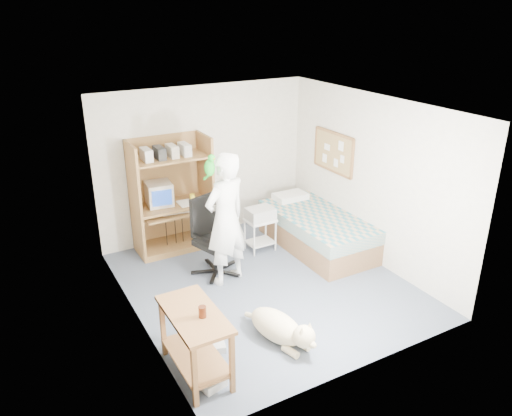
# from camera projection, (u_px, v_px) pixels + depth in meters

# --- Properties ---
(floor) EXTENTS (4.00, 4.00, 0.00)m
(floor) POSITION_uv_depth(u_px,v_px,m) (266.00, 284.00, 7.02)
(floor) COLOR #475061
(floor) RESTS_ON ground
(wall_back) EXTENTS (3.60, 0.02, 2.50)m
(wall_back) POSITION_uv_depth(u_px,v_px,m) (205.00, 162.00, 8.16)
(wall_back) COLOR beige
(wall_back) RESTS_ON floor
(wall_right) EXTENTS (0.02, 4.00, 2.50)m
(wall_right) POSITION_uv_depth(u_px,v_px,m) (372.00, 180.00, 7.35)
(wall_right) COLOR beige
(wall_right) RESTS_ON floor
(wall_left) EXTENTS (0.02, 4.00, 2.50)m
(wall_left) POSITION_uv_depth(u_px,v_px,m) (131.00, 230.00, 5.73)
(wall_left) COLOR beige
(wall_left) RESTS_ON floor
(ceiling) EXTENTS (3.60, 4.00, 0.02)m
(ceiling) POSITION_uv_depth(u_px,v_px,m) (267.00, 106.00, 6.07)
(ceiling) COLOR white
(ceiling) RESTS_ON wall_back
(computer_hutch) EXTENTS (1.20, 0.63, 1.80)m
(computer_hutch) POSITION_uv_depth(u_px,v_px,m) (171.00, 199.00, 7.79)
(computer_hutch) COLOR brown
(computer_hutch) RESTS_ON floor
(bed) EXTENTS (1.02, 2.02, 0.66)m
(bed) POSITION_uv_depth(u_px,v_px,m) (316.00, 230.00, 7.99)
(bed) COLOR brown
(bed) RESTS_ON floor
(side_desk) EXTENTS (0.50, 1.00, 0.75)m
(side_desk) POSITION_uv_depth(u_px,v_px,m) (195.00, 334.00, 5.16)
(side_desk) COLOR brown
(side_desk) RESTS_ON floor
(corkboard) EXTENTS (0.04, 0.94, 0.66)m
(corkboard) POSITION_uv_depth(u_px,v_px,m) (333.00, 152.00, 7.99)
(corkboard) COLOR olive
(corkboard) RESTS_ON wall_right
(office_chair) EXTENTS (0.64, 0.65, 1.13)m
(office_chair) POSITION_uv_depth(u_px,v_px,m) (213.00, 247.00, 7.19)
(office_chair) COLOR black
(office_chair) RESTS_ON floor
(person) EXTENTS (0.79, 0.64, 1.88)m
(person) POSITION_uv_depth(u_px,v_px,m) (226.00, 219.00, 6.77)
(person) COLOR white
(person) RESTS_ON floor
(parrot) EXTENTS (0.14, 0.24, 0.38)m
(parrot) POSITION_uv_depth(u_px,v_px,m) (210.00, 166.00, 6.40)
(parrot) COLOR #148E1B
(parrot) RESTS_ON person
(dog) EXTENTS (0.54, 1.11, 0.42)m
(dog) POSITION_uv_depth(u_px,v_px,m) (280.00, 328.00, 5.77)
(dog) COLOR beige
(dog) RESTS_ON floor
(printer_cart) EXTENTS (0.45, 0.36, 0.53)m
(printer_cart) POSITION_uv_depth(u_px,v_px,m) (260.00, 229.00, 7.87)
(printer_cart) COLOR silver
(printer_cart) RESTS_ON floor
(printer) EXTENTS (0.43, 0.33, 0.18)m
(printer) POSITION_uv_depth(u_px,v_px,m) (260.00, 214.00, 7.77)
(printer) COLOR #ADADA8
(printer) RESTS_ON printer_cart
(crt_monitor) EXTENTS (0.42, 0.44, 0.36)m
(crt_monitor) POSITION_uv_depth(u_px,v_px,m) (159.00, 194.00, 7.67)
(crt_monitor) COLOR beige
(crt_monitor) RESTS_ON computer_hutch
(keyboard) EXTENTS (0.47, 0.22, 0.03)m
(keyboard) POSITION_uv_depth(u_px,v_px,m) (176.00, 212.00, 7.73)
(keyboard) COLOR beige
(keyboard) RESTS_ON computer_hutch
(pencil_cup) EXTENTS (0.08, 0.08, 0.12)m
(pencil_cup) POSITION_uv_depth(u_px,v_px,m) (192.00, 198.00, 7.86)
(pencil_cup) COLOR yellow
(pencil_cup) RESTS_ON computer_hutch
(drink_glass) EXTENTS (0.08, 0.08, 0.12)m
(drink_glass) POSITION_uv_depth(u_px,v_px,m) (202.00, 312.00, 4.98)
(drink_glass) COLOR #3C1709
(drink_glass) RESTS_ON side_desk
(floor_box_a) EXTENTS (0.29, 0.25, 0.10)m
(floor_box_a) POSITION_uv_depth(u_px,v_px,m) (212.00, 383.00, 5.13)
(floor_box_a) COLOR silver
(floor_box_a) RESTS_ON floor
(floor_box_b) EXTENTS (0.23, 0.26, 0.08)m
(floor_box_b) POSITION_uv_depth(u_px,v_px,m) (217.00, 346.00, 5.70)
(floor_box_b) COLOR #ADADA8
(floor_box_b) RESTS_ON floor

